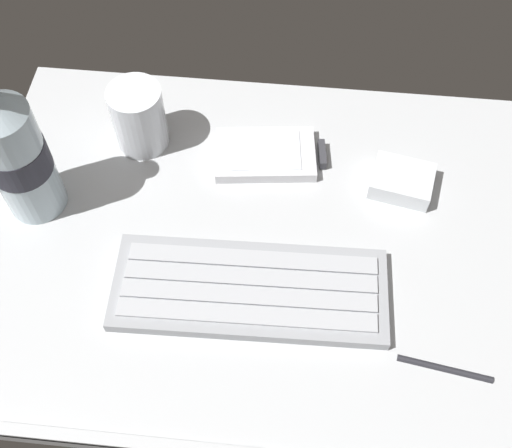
% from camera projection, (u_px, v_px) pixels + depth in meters
% --- Properties ---
extents(ground_plane, '(0.64, 0.48, 0.03)m').
position_uv_depth(ground_plane, '(256.00, 244.00, 0.73)').
color(ground_plane, '#B7BABC').
extents(keyboard, '(0.29, 0.12, 0.02)m').
position_uv_depth(keyboard, '(248.00, 289.00, 0.68)').
color(keyboard, '#93969B').
rests_on(keyboard, ground_plane).
extents(handheld_device, '(0.13, 0.09, 0.02)m').
position_uv_depth(handheld_device, '(271.00, 155.00, 0.77)').
color(handheld_device, silver).
rests_on(handheld_device, ground_plane).
extents(juice_cup, '(0.06, 0.06, 0.09)m').
position_uv_depth(juice_cup, '(139.00, 119.00, 0.76)').
color(juice_cup, silver).
rests_on(juice_cup, ground_plane).
extents(water_bottle, '(0.07, 0.07, 0.21)m').
position_uv_depth(water_bottle, '(15.00, 153.00, 0.67)').
color(water_bottle, silver).
rests_on(water_bottle, ground_plane).
extents(charger_block, '(0.08, 0.07, 0.02)m').
position_uv_depth(charger_block, '(402.00, 181.00, 0.75)').
color(charger_block, silver).
rests_on(charger_block, ground_plane).
extents(stylus_pen, '(0.09, 0.02, 0.01)m').
position_uv_depth(stylus_pen, '(445.00, 368.00, 0.64)').
color(stylus_pen, '#26262B').
rests_on(stylus_pen, ground_plane).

